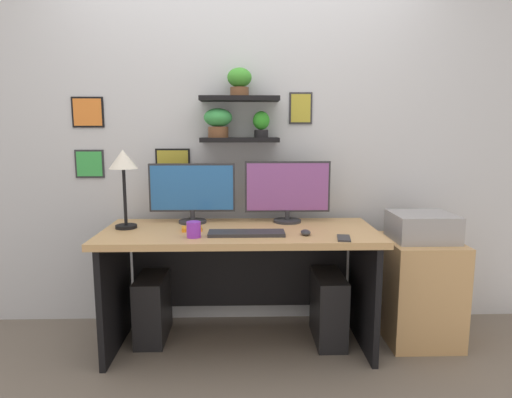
% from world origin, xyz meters
% --- Properties ---
extents(ground_plane, '(8.00, 8.00, 0.00)m').
position_xyz_m(ground_plane, '(0.00, 0.00, 0.00)').
color(ground_plane, '#70665B').
extents(back_wall_assembly, '(4.40, 0.24, 2.70)m').
position_xyz_m(back_wall_assembly, '(-0.00, 0.44, 1.35)').
color(back_wall_assembly, silver).
rests_on(back_wall_assembly, ground).
extents(desk, '(1.66, 0.68, 0.75)m').
position_xyz_m(desk, '(0.00, 0.06, 0.54)').
color(desk, tan).
rests_on(desk, ground).
extents(monitor_left, '(0.55, 0.18, 0.39)m').
position_xyz_m(monitor_left, '(-0.31, 0.22, 0.96)').
color(monitor_left, '#2D2D33').
rests_on(monitor_left, desk).
extents(monitor_right, '(0.55, 0.18, 0.40)m').
position_xyz_m(monitor_right, '(0.31, 0.22, 0.96)').
color(monitor_right, '#2D2D33').
rests_on(monitor_right, desk).
extents(keyboard, '(0.44, 0.14, 0.02)m').
position_xyz_m(keyboard, '(0.04, -0.14, 0.76)').
color(keyboard, '#2D2D33').
rests_on(keyboard, desk).
extents(computer_mouse, '(0.06, 0.09, 0.03)m').
position_xyz_m(computer_mouse, '(0.38, -0.15, 0.77)').
color(computer_mouse, '#2D2D33').
rests_on(computer_mouse, desk).
extents(desk_lamp, '(0.17, 0.17, 0.48)m').
position_xyz_m(desk_lamp, '(-0.70, 0.06, 1.13)').
color(desk_lamp, black).
rests_on(desk_lamp, desk).
extents(cell_phone, '(0.09, 0.15, 0.01)m').
position_xyz_m(cell_phone, '(0.58, -0.25, 0.76)').
color(cell_phone, '#2D2D33').
rests_on(cell_phone, desk).
extents(coffee_mug, '(0.08, 0.08, 0.09)m').
position_xyz_m(coffee_mug, '(-0.26, -0.19, 0.80)').
color(coffee_mug, purple).
rests_on(coffee_mug, desk).
extents(scissors_tray, '(0.13, 0.10, 0.02)m').
position_xyz_m(scissors_tray, '(-0.29, -0.02, 0.76)').
color(scissors_tray, orange).
rests_on(scissors_tray, desk).
extents(drawer_cabinet, '(0.44, 0.50, 0.66)m').
position_xyz_m(drawer_cabinet, '(1.15, 0.07, 0.33)').
color(drawer_cabinet, tan).
rests_on(drawer_cabinet, ground).
extents(printer, '(0.38, 0.34, 0.17)m').
position_xyz_m(printer, '(1.15, 0.07, 0.74)').
color(printer, '#9E9EA3').
rests_on(printer, drawer_cabinet).
extents(computer_tower_left, '(0.18, 0.40, 0.42)m').
position_xyz_m(computer_tower_left, '(-0.57, 0.12, 0.21)').
color(computer_tower_left, black).
rests_on(computer_tower_left, ground).
extents(computer_tower_right, '(0.18, 0.40, 0.44)m').
position_xyz_m(computer_tower_right, '(0.57, 0.05, 0.22)').
color(computer_tower_right, black).
rests_on(computer_tower_right, ground).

